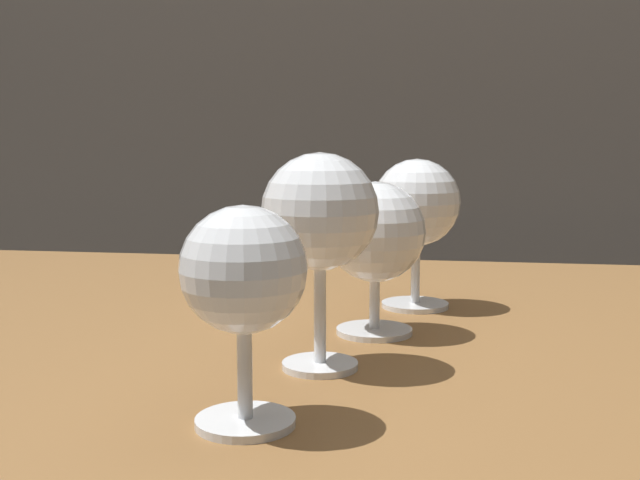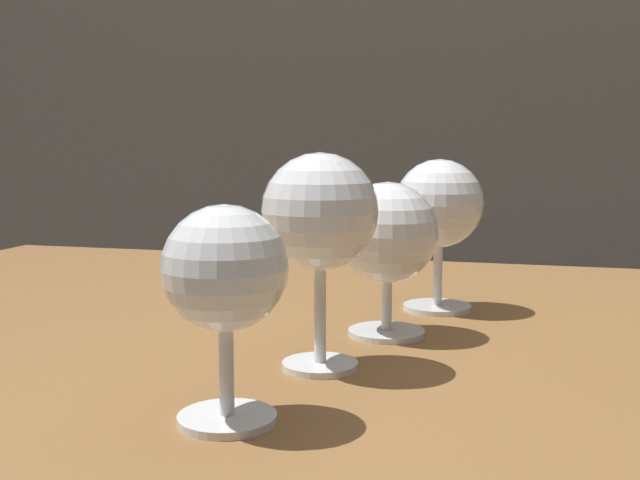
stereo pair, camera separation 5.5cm
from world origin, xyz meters
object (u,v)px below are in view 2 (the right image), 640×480
(wine_glass_port, at_px, (225,275))
(wine_glass_pinot, at_px, (387,236))
(wine_glass_rose, at_px, (439,206))
(wine_glass_cabernet, at_px, (320,216))

(wine_glass_port, height_order, wine_glass_pinot, wine_glass_pinot)
(wine_glass_port, bearing_deg, wine_glass_rose, 75.70)
(wine_glass_port, xyz_separation_m, wine_glass_rose, (0.09, 0.34, 0.01))
(wine_glass_port, xyz_separation_m, wine_glass_cabernet, (0.03, 0.12, 0.02))
(wine_glass_cabernet, relative_size, wine_glass_pinot, 1.20)
(wine_glass_port, relative_size, wine_glass_rose, 0.87)
(wine_glass_pinot, bearing_deg, wine_glass_cabernet, -105.65)
(wine_glass_rose, bearing_deg, wine_glass_pinot, -105.39)
(wine_glass_port, distance_m, wine_glass_cabernet, 0.13)
(wine_glass_pinot, relative_size, wine_glass_rose, 0.89)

